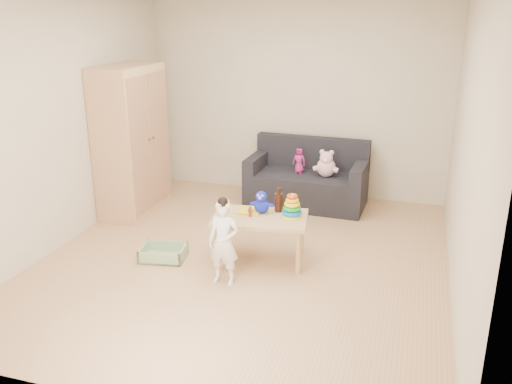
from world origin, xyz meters
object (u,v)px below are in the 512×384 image
(sofa, at_px, (306,189))
(wardrobe, at_px, (132,141))
(play_table, at_px, (260,239))
(toddler, at_px, (224,243))

(sofa, bearing_deg, wardrobe, -155.23)
(wardrobe, distance_m, play_table, 2.22)
(sofa, bearing_deg, toddler, -95.24)
(wardrobe, bearing_deg, toddler, -40.26)
(wardrobe, xyz_separation_m, toddler, (1.71, -1.45, -0.50))
(play_table, bearing_deg, wardrobe, 154.06)
(toddler, bearing_deg, sofa, 85.98)
(play_table, bearing_deg, toddler, -110.14)
(sofa, xyz_separation_m, play_table, (-0.10, -1.76, 0.03))
(play_table, distance_m, toddler, 0.58)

